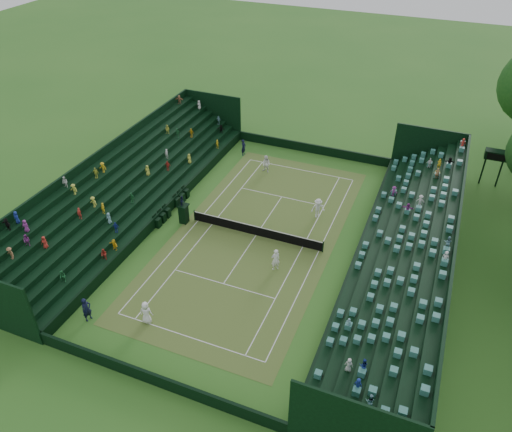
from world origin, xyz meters
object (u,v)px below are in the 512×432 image
Objects in this scene: player_near_east at (276,260)px; player_far_west at (266,164)px; player_near_west at (146,313)px; player_far_east at (318,208)px; umpire_chair at (183,211)px; tennis_net at (256,230)px.

player_near_east is 1.07× the size of player_far_west.
player_near_west is 17.82m from player_far_east.
umpire_chair is 11.64m from player_near_west.
player_near_west reaches higher than tennis_net.
umpire_chair is (-6.51, -0.60, 0.62)m from tennis_net.
player_far_east is at bearing 26.16° from umpire_chair.
umpire_chair reaches higher than player_near_west.
player_far_west is 0.97× the size of player_far_east.
umpire_chair is 1.39× the size of player_near_east.
player_far_west is (0.13, 21.95, 0.01)m from player_near_west.
player_far_east reaches higher than player_far_west.
player_far_east is (7.05, -5.64, 0.03)m from player_far_west.
umpire_chair is at bearing 176.30° from player_far_east.
tennis_net is 6.06× the size of player_near_east.
umpire_chair is 1.51× the size of player_near_west.
umpire_chair is 1.45× the size of player_far_east.
player_far_west is (-6.05, 13.59, -0.06)m from player_near_east.
tennis_net is 6.56× the size of player_near_west.
player_far_east reaches higher than player_near_west.
player_near_east is at bearing -141.40° from player_near_west.
player_near_west is at bearing -143.62° from player_far_east.
player_far_east is at bearing -24.61° from player_far_west.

